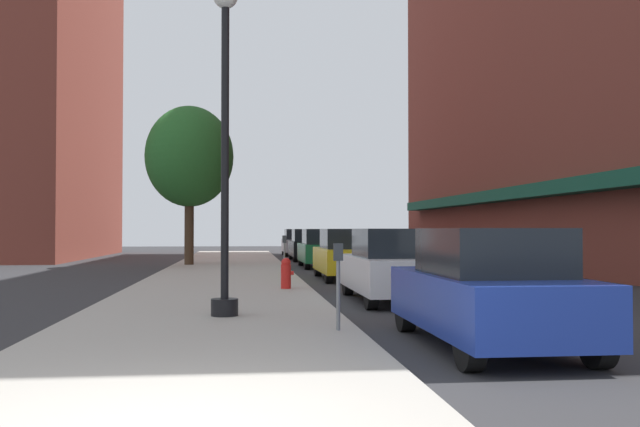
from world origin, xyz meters
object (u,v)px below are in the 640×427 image
Objects in this scene: fire_hydrant at (286,273)px; car_yellow at (347,255)px; tree_near at (189,157)px; car_black at (308,245)px; lamppost at (225,142)px; car_white at (392,266)px; car_green at (322,249)px; car_blue at (488,289)px; parking_meter_near at (284,249)px; car_silver at (298,243)px; parking_meter_far at (338,275)px.

fire_hydrant is 0.18× the size of car_yellow.
car_black is (5.70, 5.81, -3.98)m from tree_near.
lamppost reaches higher than car_black.
car_white is 7.07m from car_yellow.
car_blue is at bearing -90.59° from car_green.
car_green is 1.00× the size of car_black.
fire_hydrant is 18.67m from car_black.
parking_meter_near is at bearing 87.03° from fire_hydrant.
car_yellow is at bearing -90.59° from car_green.
parking_meter_near is 12.32m from car_black.
fire_hydrant is 25.41m from car_silver.
car_silver is at bearing 83.15° from lamppost.
fire_hydrant is 13.84m from tree_near.
car_white is 1.00× the size of car_yellow.
car_white is 27.65m from car_silver.
fire_hydrant is 0.60× the size of parking_meter_near.
parking_meter_near reaches higher than fire_hydrant.
car_silver is at bearing 84.12° from parking_meter_near.
car_yellow is (3.71, 10.26, -2.39)m from lamppost.
car_black is at bearing 81.25° from lamppost.
parking_meter_far is 0.30× the size of car_black.
car_green reaches higher than fire_hydrant.
parking_meter_near is 0.19× the size of tree_near.
parking_meter_far is at bearing -112.53° from car_white.
car_silver is at bearing 89.41° from car_green.
tree_near is (-3.75, 6.35, 3.84)m from parking_meter_near.
car_white is (5.70, -15.06, -3.98)m from tree_near.
car_green is 13.33m from car_silver.
car_silver is at bearing 86.60° from parking_meter_far.
car_yellow is (1.95, -1.64, -0.14)m from parking_meter_near.
parking_meter_near is 0.30× the size of car_black.
parking_meter_far is 0.30× the size of car_green.
car_silver is (0.00, 27.65, 0.00)m from car_white.
parking_meter_far is (1.76, -1.98, -2.25)m from lamppost.
parking_meter_near is 5.94m from car_green.
parking_meter_far is 19.59m from car_green.
car_green is at bearing 84.29° from parking_meter_far.
car_white and car_black have the same top height.
car_silver is (0.00, 20.58, 0.00)m from car_yellow.
lamppost is at bearing -98.98° from car_black.
parking_meter_near is at bearing 81.61° from lamppost.
tree_near is at bearing 108.87° from car_white.
tree_near is 1.60× the size of car_black.
car_green reaches higher than parking_meter_far.
car_black and car_silver have the same top height.
car_white is at bearing -88.34° from car_yellow.
tree_near reaches higher than car_silver.
tree_near is (-2.00, 18.25, 1.58)m from lamppost.
car_silver is (0.00, 13.33, 0.00)m from car_green.
parking_meter_far is 2.23m from car_blue.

